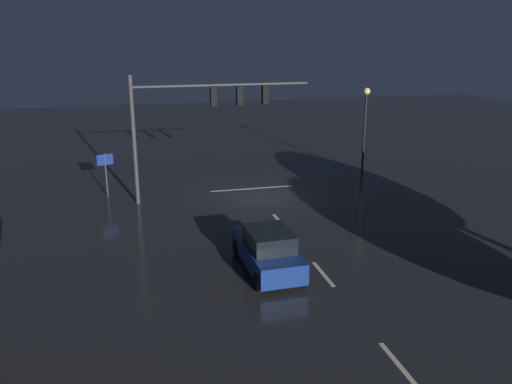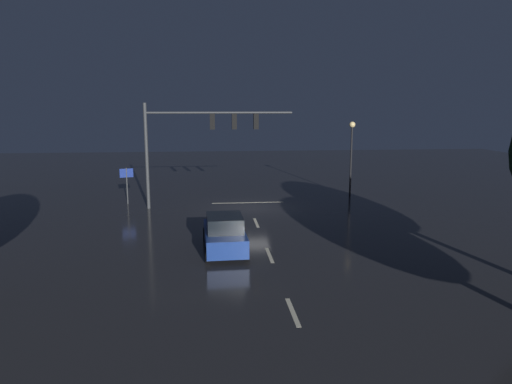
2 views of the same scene
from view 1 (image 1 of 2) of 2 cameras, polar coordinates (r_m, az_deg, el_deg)
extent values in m
plane|color=#232326|center=(30.09, 0.39, -0.59)|extent=(80.00, 80.00, 0.00)
cylinder|color=#383A3D|center=(28.95, -12.76, 5.25)|extent=(0.22, 0.22, 6.81)
cylinder|color=#383A3D|center=(28.99, -3.61, 11.22)|extent=(9.43, 0.14, 0.14)
cube|color=black|center=(28.97, -4.52, 10.06)|extent=(0.32, 0.36, 1.00)
sphere|color=red|center=(29.12, -4.60, 10.73)|extent=(0.20, 0.20, 0.20)
sphere|color=black|center=(29.16, -4.59, 10.10)|extent=(0.20, 0.20, 0.20)
sphere|color=black|center=(29.20, -4.57, 9.48)|extent=(0.20, 0.20, 0.20)
cube|color=black|center=(29.23, -1.75, 10.17)|extent=(0.32, 0.36, 1.00)
sphere|color=red|center=(29.38, -1.83, 10.83)|extent=(0.20, 0.20, 0.20)
sphere|color=black|center=(29.42, -1.83, 10.21)|extent=(0.20, 0.20, 0.20)
sphere|color=black|center=(29.46, -1.82, 9.59)|extent=(0.20, 0.20, 0.20)
cube|color=black|center=(29.56, 0.98, 10.25)|extent=(0.32, 0.36, 1.00)
sphere|color=red|center=(29.71, 0.88, 10.91)|extent=(0.20, 0.20, 0.20)
sphere|color=black|center=(29.74, 0.88, 10.29)|extent=(0.20, 0.20, 0.20)
sphere|color=black|center=(29.78, 0.88, 9.68)|extent=(0.20, 0.20, 0.20)
cube|color=beige|center=(26.44, 2.52, -3.14)|extent=(0.16, 2.20, 0.01)
cube|color=beige|center=(21.21, 7.12, -8.59)|extent=(0.16, 2.20, 0.01)
cube|color=beige|center=(16.50, 14.83, -17.20)|extent=(0.16, 2.20, 0.01)
cube|color=beige|center=(31.75, -0.40, 0.37)|extent=(5.00, 0.16, 0.01)
cube|color=navy|center=(21.18, 1.23, -6.65)|extent=(1.95, 4.36, 0.80)
cube|color=black|center=(20.71, 1.40, -4.99)|extent=(1.67, 2.16, 0.68)
cylinder|color=black|center=(22.50, -2.04, -5.95)|extent=(0.24, 0.69, 0.68)
cylinder|color=black|center=(22.92, 2.06, -5.50)|extent=(0.24, 0.69, 0.68)
cylinder|color=black|center=(19.69, 0.24, -9.47)|extent=(0.24, 0.69, 0.68)
cylinder|color=black|center=(20.18, 4.88, -8.85)|extent=(0.24, 0.69, 0.68)
sphere|color=#F9EFC6|center=(22.88, -1.90, -4.65)|extent=(0.20, 0.20, 0.20)
sphere|color=#F9EFC6|center=(23.21, 1.23, -4.33)|extent=(0.20, 0.20, 0.20)
cylinder|color=black|center=(35.22, 11.37, 5.98)|extent=(0.14, 0.14, 5.10)
sphere|color=#F9D88C|center=(34.81, 11.64, 10.39)|extent=(0.44, 0.44, 0.44)
cylinder|color=#383A3D|center=(31.06, -15.56, 1.72)|extent=(0.09, 0.09, 2.48)
cube|color=navy|center=(30.84, -15.70, 3.32)|extent=(0.88, 0.32, 0.60)
camera|label=2|loc=(5.68, 96.29, -29.82)|focal=33.18mm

